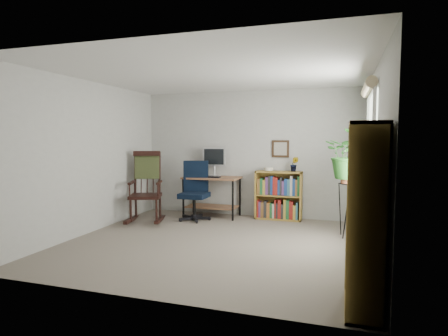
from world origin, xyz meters
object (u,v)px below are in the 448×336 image
(desk, at_px, (212,197))
(rocking_chair, at_px, (145,186))
(low_bookshelf, at_px, (279,195))
(tall_bookshelf, at_px, (365,218))
(office_chair, at_px, (194,190))

(desk, relative_size, rocking_chair, 0.82)
(low_bookshelf, xyz_separation_m, tall_bookshelf, (1.31, -3.42, 0.37))
(office_chair, xyz_separation_m, tall_bookshelf, (2.77, -2.88, 0.27))
(desk, xyz_separation_m, tall_bookshelf, (2.58, -3.30, 0.44))
(desk, relative_size, office_chair, 0.97)
(tall_bookshelf, bearing_deg, low_bookshelf, 111.03)
(tall_bookshelf, bearing_deg, office_chair, 133.89)
(low_bookshelf, bearing_deg, desk, -174.57)
(rocking_chair, bearing_deg, desk, 19.49)
(rocking_chair, distance_m, low_bookshelf, 2.43)
(office_chair, distance_m, rocking_chair, 0.88)
(desk, bearing_deg, tall_bookshelf, -52.02)
(office_chair, xyz_separation_m, low_bookshelf, (1.46, 0.54, -0.10))
(office_chair, bearing_deg, low_bookshelf, 7.47)
(tall_bookshelf, bearing_deg, desk, 127.98)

